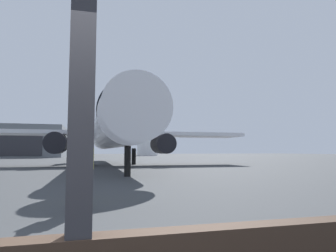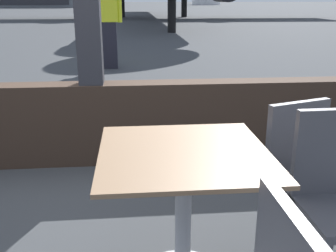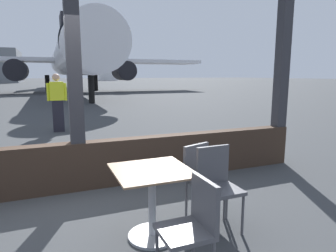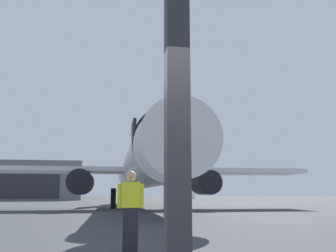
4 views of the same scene
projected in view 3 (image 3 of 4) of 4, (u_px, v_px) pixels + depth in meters
The scene contains 9 objects.
ground_plane at pixel (50, 87), 41.01m from camera, with size 220.00×220.00×0.00m, color #383A3D.
window_frame at pixel (76, 105), 4.27m from camera, with size 7.70×0.24×3.71m.
dining_table at pixel (152, 199), 3.09m from camera, with size 0.78×0.78×0.75m.
cafe_chair_window_left at pixel (217, 180), 3.27m from camera, with size 0.41×0.41×0.92m.
cafe_chair_window_right at pixel (193, 222), 2.38m from camera, with size 0.40×0.40×0.89m.
cafe_chair_aisle_left at pixel (202, 174), 3.54m from camera, with size 0.49×0.49×0.88m.
airplane at pixel (72, 58), 29.08m from camera, with size 26.93×33.34×10.10m.
ground_crew_worker at pixel (57, 102), 8.87m from camera, with size 0.57×0.22×1.74m.
fuel_storage_tank at pixel (108, 73), 89.86m from camera, with size 6.26×6.26×4.41m, color white.
Camera 3 is at (-0.37, -4.45, 1.71)m, focal length 31.67 mm.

